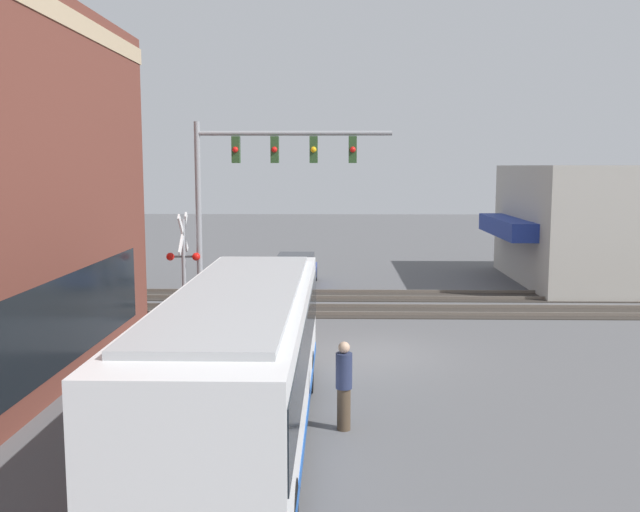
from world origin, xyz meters
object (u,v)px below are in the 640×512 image
at_px(crossing_signal, 183,257).
at_px(city_bus, 241,360).
at_px(pedestrian_near_bus, 344,385).
at_px(parked_car_blue, 296,271).

bearing_deg(crossing_signal, city_bus, -162.59).
bearing_deg(pedestrian_near_bus, parked_car_blue, 6.41).
bearing_deg(pedestrian_near_bus, crossing_signal, 28.28).
height_order(crossing_signal, pedestrian_near_bus, crossing_signal).
relative_size(crossing_signal, parked_car_blue, 0.88).
distance_m(crossing_signal, parked_car_blue, 8.53).
bearing_deg(pedestrian_near_bus, city_bus, 114.03).
bearing_deg(parked_car_blue, city_bus, 180.00).
distance_m(crossing_signal, pedestrian_near_bus, 11.59).
bearing_deg(crossing_signal, pedestrian_near_bus, -151.72).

